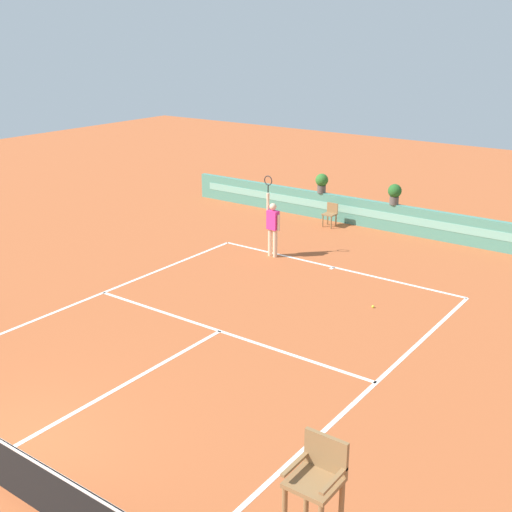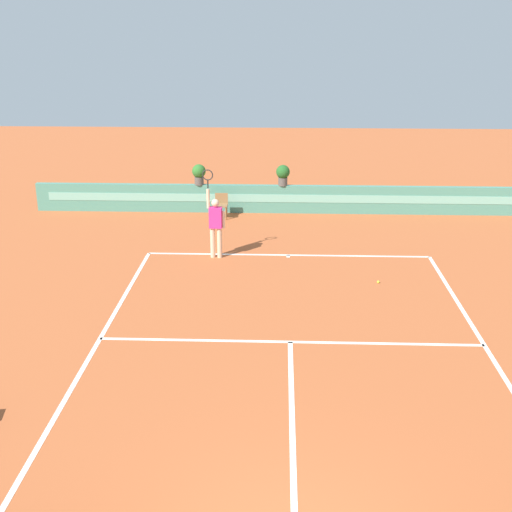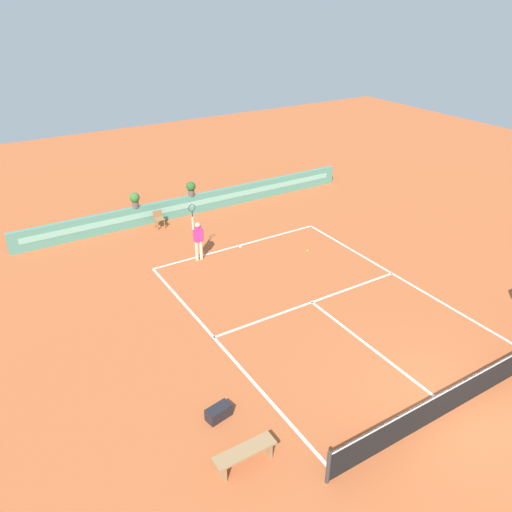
{
  "view_description": "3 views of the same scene",
  "coord_description": "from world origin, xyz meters",
  "px_view_note": "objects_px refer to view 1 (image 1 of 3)",
  "views": [
    {
      "loc": [
        9.02,
        -4.54,
        6.83
      ],
      "look_at": [
        -0.83,
        9.02,
        1.0
      ],
      "focal_mm": 45.77,
      "sensor_mm": 36.0,
      "label": 1
    },
    {
      "loc": [
        -0.25,
        -6.09,
        6.47
      ],
      "look_at": [
        -0.83,
        9.02,
        1.0
      ],
      "focal_mm": 45.74,
      "sensor_mm": 36.0,
      "label": 2
    },
    {
      "loc": [
        -10.07,
        -5.99,
        10.33
      ],
      "look_at": [
        -0.83,
        9.02,
        1.0
      ],
      "focal_mm": 35.49,
      "sensor_mm": 36.0,
      "label": 3
    }
  ],
  "objects_px": {
    "ball_kid_chair": "(331,214)",
    "tennis_player": "(273,225)",
    "potted_plant_left": "(322,182)",
    "potted_plant_centre": "(395,193)",
    "tennis_ball_near_baseline": "(373,307)",
    "umpire_chair": "(316,498)"
  },
  "relations": [
    {
      "from": "ball_kid_chair",
      "to": "tennis_ball_near_baseline",
      "type": "bearing_deg",
      "value": -51.58
    },
    {
      "from": "tennis_player",
      "to": "potted_plant_left",
      "type": "relative_size",
      "value": 3.57
    },
    {
      "from": "ball_kid_chair",
      "to": "tennis_player",
      "type": "relative_size",
      "value": 0.33
    },
    {
      "from": "ball_kid_chair",
      "to": "potted_plant_centre",
      "type": "xyz_separation_m",
      "value": [
        2.12,
        0.73,
        0.93
      ]
    },
    {
      "from": "umpire_chair",
      "to": "tennis_ball_near_baseline",
      "type": "relative_size",
      "value": 31.47
    },
    {
      "from": "tennis_ball_near_baseline",
      "to": "potted_plant_left",
      "type": "height_order",
      "value": "potted_plant_left"
    },
    {
      "from": "umpire_chair",
      "to": "tennis_player",
      "type": "height_order",
      "value": "tennis_player"
    },
    {
      "from": "tennis_ball_near_baseline",
      "to": "potted_plant_left",
      "type": "distance_m",
      "value": 8.67
    },
    {
      "from": "tennis_player",
      "to": "potted_plant_centre",
      "type": "xyz_separation_m",
      "value": [
        1.92,
        4.75,
        0.36
      ]
    },
    {
      "from": "ball_kid_chair",
      "to": "tennis_ball_near_baseline",
      "type": "relative_size",
      "value": 12.5
    },
    {
      "from": "ball_kid_chair",
      "to": "potted_plant_left",
      "type": "distance_m",
      "value": 1.45
    },
    {
      "from": "potted_plant_left",
      "to": "tennis_ball_near_baseline",
      "type": "bearing_deg",
      "value": -50.22
    },
    {
      "from": "umpire_chair",
      "to": "tennis_ball_near_baseline",
      "type": "height_order",
      "value": "umpire_chair"
    },
    {
      "from": "umpire_chair",
      "to": "ball_kid_chair",
      "type": "bearing_deg",
      "value": 119.12
    },
    {
      "from": "ball_kid_chair",
      "to": "potted_plant_left",
      "type": "relative_size",
      "value": 1.17
    },
    {
      "from": "tennis_player",
      "to": "potted_plant_centre",
      "type": "bearing_deg",
      "value": 68.0
    },
    {
      "from": "tennis_ball_near_baseline",
      "to": "potted_plant_centre",
      "type": "distance_m",
      "value": 7.17
    },
    {
      "from": "tennis_player",
      "to": "tennis_ball_near_baseline",
      "type": "xyz_separation_m",
      "value": [
        4.43,
        -1.82,
        -1.02
      ]
    },
    {
      "from": "umpire_chair",
      "to": "potted_plant_left",
      "type": "distance_m",
      "value": 17.53
    },
    {
      "from": "ball_kid_chair",
      "to": "tennis_player",
      "type": "height_order",
      "value": "tennis_player"
    },
    {
      "from": "umpire_chair",
      "to": "tennis_ball_near_baseline",
      "type": "xyz_separation_m",
      "value": [
        -3.38,
        8.55,
        -1.31
      ]
    },
    {
      "from": "tennis_player",
      "to": "potted_plant_left",
      "type": "bearing_deg",
      "value": 102.35
    }
  ]
}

